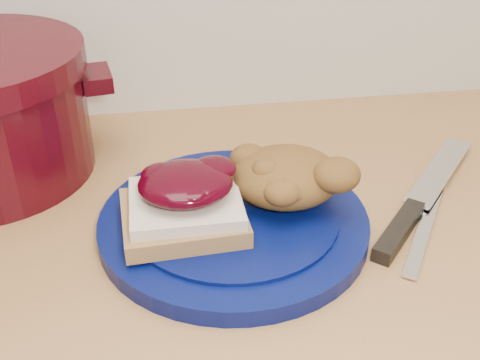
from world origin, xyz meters
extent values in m
cylinder|color=#040C43|center=(-0.01, 1.49, 0.91)|extent=(0.30, 0.30, 0.02)
cube|color=olive|center=(-0.06, 1.48, 0.93)|extent=(0.13, 0.11, 0.02)
cube|color=beige|center=(-0.06, 1.48, 0.95)|extent=(0.11, 0.10, 0.01)
ellipsoid|color=black|center=(-0.06, 1.48, 0.97)|extent=(0.10, 0.09, 0.03)
ellipsoid|color=brown|center=(0.05, 1.51, 0.95)|extent=(0.12, 0.10, 0.06)
cube|color=black|center=(0.16, 1.45, 0.91)|extent=(0.08, 0.09, 0.02)
cube|color=silver|center=(0.25, 1.56, 0.91)|extent=(0.14, 0.15, 0.00)
cube|color=silver|center=(0.19, 1.46, 0.90)|extent=(0.11, 0.16, 0.00)
cube|color=#34050C|center=(-0.15, 1.68, 1.00)|extent=(0.04, 0.06, 0.02)
camera|label=1|loc=(-0.08, 0.98, 1.28)|focal=45.00mm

